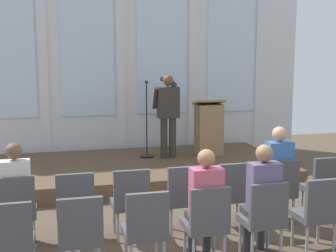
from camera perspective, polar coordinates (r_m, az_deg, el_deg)
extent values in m
cube|color=silver|center=(10.46, -5.28, 6.44)|extent=(8.31, 0.10, 3.85)
cube|color=silver|center=(10.30, -19.23, 8.31)|extent=(1.15, 0.04, 2.68)
cube|color=silver|center=(10.28, -15.05, 6.13)|extent=(0.20, 0.08, 3.85)
cube|color=silver|center=(10.29, -9.88, 8.68)|extent=(1.15, 0.04, 2.68)
cube|color=silver|center=(10.39, -5.80, 6.42)|extent=(0.20, 0.08, 3.85)
cube|color=silver|center=(10.56, -0.75, 8.81)|extent=(1.15, 0.04, 2.68)
cube|color=silver|center=(10.76, 3.04, 6.54)|extent=(0.20, 0.08, 3.85)
cube|color=silver|center=(11.06, 7.74, 8.74)|extent=(1.15, 0.04, 2.68)
cube|color=silver|center=(11.37, 11.11, 6.52)|extent=(0.20, 0.08, 3.85)
cube|color=brown|center=(9.07, -3.42, -5.35)|extent=(5.60, 2.79, 0.28)
cylinder|color=#332D28|center=(9.30, -0.51, -1.49)|extent=(0.14, 0.14, 0.82)
cylinder|color=#332D28|center=(9.34, 0.56, -1.44)|extent=(0.14, 0.14, 0.82)
cube|color=#332D28|center=(9.22, 0.03, 2.91)|extent=(0.42, 0.22, 0.61)
cube|color=#26663F|center=(9.32, -0.15, 3.44)|extent=(0.06, 0.01, 0.37)
sphere|color=brown|center=(9.19, 0.01, 5.66)|extent=(0.21, 0.21, 0.21)
cylinder|color=#332D28|center=(9.23, -1.54, 3.46)|extent=(0.09, 0.28, 0.45)
cylinder|color=#332D28|center=(9.36, 0.73, 4.99)|extent=(0.15, 0.36, 0.15)
cylinder|color=#332D28|center=(9.47, 0.24, 5.27)|extent=(0.11, 0.34, 0.15)
sphere|color=brown|center=(9.70, -0.71, 5.80)|extent=(0.10, 0.10, 0.10)
cylinder|color=black|center=(9.48, -2.61, -3.72)|extent=(0.28, 0.28, 0.03)
cylinder|color=black|center=(9.35, -2.64, 0.70)|extent=(0.02, 0.02, 1.45)
sphere|color=#262626|center=(9.27, -2.67, 5.39)|extent=(0.07, 0.07, 0.07)
cube|color=#93724C|center=(9.67, 5.03, -0.42)|extent=(0.52, 0.40, 1.05)
cube|color=#93724C|center=(9.62, 5.04, 2.93)|extent=(0.60, 0.48, 0.14)
cylinder|color=#99999E|center=(6.31, -16.18, -11.65)|extent=(0.04, 0.04, 0.40)
cylinder|color=#99999E|center=(6.34, -19.50, -11.73)|extent=(0.04, 0.04, 0.40)
cylinder|color=#99999E|center=(5.99, -16.27, -12.78)|extent=(0.04, 0.04, 0.40)
cylinder|color=#99999E|center=(6.02, -19.78, -12.86)|extent=(0.04, 0.04, 0.40)
cube|color=#47474C|center=(6.08, -18.04, -10.14)|extent=(0.46, 0.44, 0.08)
cube|color=#47474C|center=(5.82, -18.29, -8.23)|extent=(0.46, 0.06, 0.46)
cylinder|color=#2D2D33|center=(6.33, -18.67, -11.51)|extent=(0.10, 0.10, 0.44)
cylinder|color=#2D2D33|center=(6.32, -17.01, -11.47)|extent=(0.10, 0.10, 0.44)
cube|color=#2D2D33|center=(6.12, -18.04, -9.42)|extent=(0.34, 0.36, 0.12)
cube|color=silver|center=(5.92, -18.26, -6.66)|extent=(0.36, 0.20, 0.55)
sphere|color=brown|center=(5.85, -18.44, -2.95)|extent=(0.20, 0.20, 0.20)
cylinder|color=#99999E|center=(6.32, -9.72, -11.38)|extent=(0.04, 0.04, 0.40)
cylinder|color=#99999E|center=(6.31, -13.04, -11.54)|extent=(0.04, 0.04, 0.40)
cylinder|color=#99999E|center=(6.00, -9.44, -12.50)|extent=(0.04, 0.04, 0.40)
cylinder|color=#99999E|center=(5.99, -12.96, -12.67)|extent=(0.04, 0.04, 0.40)
cube|color=#47474C|center=(6.07, -11.36, -9.90)|extent=(0.46, 0.44, 0.08)
cube|color=#47474C|center=(5.81, -11.34, -7.97)|extent=(0.46, 0.06, 0.46)
cylinder|color=#99999E|center=(6.41, -3.37, -10.98)|extent=(0.04, 0.04, 0.40)
cylinder|color=#99999E|center=(6.35, -6.62, -11.21)|extent=(0.04, 0.04, 0.40)
cylinder|color=#99999E|center=(6.09, -2.74, -12.05)|extent=(0.04, 0.04, 0.40)
cylinder|color=#99999E|center=(6.04, -6.17, -12.30)|extent=(0.04, 0.04, 0.40)
cube|color=#47474C|center=(6.14, -4.75, -9.53)|extent=(0.46, 0.44, 0.08)
cube|color=#47474C|center=(5.88, -4.48, -7.61)|extent=(0.46, 0.06, 0.46)
cylinder|color=#99999E|center=(6.56, 2.73, -10.48)|extent=(0.04, 0.04, 0.40)
cylinder|color=#99999E|center=(6.47, -0.37, -10.75)|extent=(0.04, 0.04, 0.40)
cylinder|color=#99999E|center=(6.26, 3.66, -11.47)|extent=(0.04, 0.04, 0.40)
cylinder|color=#99999E|center=(6.16, 0.40, -11.79)|extent=(0.04, 0.04, 0.40)
cube|color=#47474C|center=(6.28, 1.61, -9.06)|extent=(0.46, 0.44, 0.08)
cube|color=#47474C|center=(6.03, 2.12, -7.16)|extent=(0.46, 0.06, 0.46)
cylinder|color=#99999E|center=(6.79, 8.45, -9.89)|extent=(0.04, 0.04, 0.40)
cylinder|color=#99999E|center=(6.67, 5.55, -10.20)|extent=(0.04, 0.04, 0.40)
cylinder|color=#99999E|center=(6.50, 9.63, -10.81)|extent=(0.04, 0.04, 0.40)
cylinder|color=#99999E|center=(6.37, 6.61, -11.16)|extent=(0.04, 0.04, 0.40)
cube|color=#47474C|center=(6.50, 7.61, -8.51)|extent=(0.46, 0.44, 0.08)
cube|color=#47474C|center=(6.26, 8.31, -6.65)|extent=(0.46, 0.06, 0.46)
cylinder|color=#99999E|center=(7.08, 13.74, -9.26)|extent=(0.04, 0.04, 0.40)
cylinder|color=#99999E|center=(6.92, 11.07, -9.59)|extent=(0.04, 0.04, 0.40)
cylinder|color=#99999E|center=(6.80, 15.10, -10.09)|extent=(0.04, 0.04, 0.40)
cylinder|color=#99999E|center=(6.64, 12.35, -10.46)|extent=(0.04, 0.04, 0.40)
cube|color=#47474C|center=(6.78, 13.14, -7.92)|extent=(0.46, 0.44, 0.08)
cube|color=#47474C|center=(6.55, 13.99, -6.11)|extent=(0.46, 0.06, 0.46)
cylinder|color=#2D2D33|center=(6.96, 11.72, -9.33)|extent=(0.10, 0.10, 0.44)
cylinder|color=#2D2D33|center=(7.04, 13.06, -9.16)|extent=(0.10, 0.10, 0.44)
cube|color=#2D2D33|center=(6.82, 12.93, -7.30)|extent=(0.34, 0.36, 0.12)
cube|color=#3366A5|center=(6.63, 13.47, -4.51)|extent=(0.36, 0.20, 0.61)
sphere|color=tan|center=(6.57, 13.52, -0.93)|extent=(0.20, 0.20, 0.20)
cylinder|color=#99999E|center=(7.42, 18.56, -8.62)|extent=(0.04, 0.04, 0.40)
cylinder|color=#99999E|center=(7.24, 16.14, -8.95)|extent=(0.04, 0.04, 0.40)
cylinder|color=#99999E|center=(6.97, 17.56, -9.74)|extent=(0.04, 0.04, 0.40)
cube|color=#47474C|center=(7.12, 18.17, -7.32)|extent=(0.46, 0.44, 0.08)
cube|color=#47474C|center=(6.90, 19.13, -5.57)|extent=(0.46, 0.06, 0.46)
cube|color=#47474C|center=(5.17, -18.73, -13.62)|extent=(0.46, 0.44, 0.08)
cube|color=#47474C|center=(4.90, -19.06, -11.54)|extent=(0.46, 0.06, 0.46)
cylinder|color=#99999E|center=(5.42, -8.84, -14.91)|extent=(0.04, 0.04, 0.40)
cube|color=#47474C|center=(5.16, -10.77, -13.35)|extent=(0.46, 0.44, 0.08)
cube|color=#47474C|center=(4.89, -10.72, -11.25)|extent=(0.46, 0.06, 0.46)
cylinder|color=#99999E|center=(5.52, -1.38, -14.35)|extent=(0.04, 0.04, 0.40)
cylinder|color=#99999E|center=(5.46, -5.19, -14.67)|extent=(0.04, 0.04, 0.40)
cube|color=#47474C|center=(5.24, -2.93, -12.83)|extent=(0.46, 0.44, 0.08)
cube|color=#47474C|center=(4.97, -2.52, -10.74)|extent=(0.46, 0.06, 0.46)
cylinder|color=#99999E|center=(5.70, 5.67, -13.60)|extent=(0.04, 0.04, 0.40)
cylinder|color=#99999E|center=(5.60, 2.09, -14.01)|extent=(0.04, 0.04, 0.40)
cylinder|color=#99999E|center=(5.41, 6.93, -14.91)|extent=(0.04, 0.04, 0.40)
cube|color=#47474C|center=(5.41, 4.50, -12.13)|extent=(0.46, 0.44, 0.08)
cube|color=#47474C|center=(5.15, 5.23, -10.06)|extent=(0.46, 0.06, 0.46)
cylinder|color=#2D2D33|center=(5.62, 2.97, -13.68)|extent=(0.10, 0.10, 0.44)
cylinder|color=#2D2D33|center=(5.68, 4.76, -13.48)|extent=(0.10, 0.10, 0.44)
cube|color=#2D2D33|center=(5.44, 4.30, -11.32)|extent=(0.34, 0.36, 0.12)
cube|color=#B24C66|center=(5.23, 4.73, -8.20)|extent=(0.36, 0.20, 0.57)
sphere|color=#8C6647|center=(5.15, 4.72, -3.95)|extent=(0.20, 0.20, 0.20)
cylinder|color=#99999E|center=(5.96, 12.14, -12.73)|extent=(0.04, 0.04, 0.40)
cylinder|color=#99999E|center=(5.82, 8.88, -13.19)|extent=(0.04, 0.04, 0.40)
cylinder|color=#99999E|center=(5.69, 13.71, -13.90)|extent=(0.04, 0.04, 0.40)
cylinder|color=#99999E|center=(5.54, 10.30, -14.43)|extent=(0.04, 0.04, 0.40)
cube|color=#47474C|center=(5.66, 11.34, -11.31)|extent=(0.46, 0.44, 0.08)
cube|color=#47474C|center=(5.41, 12.30, -9.27)|extent=(0.46, 0.06, 0.46)
cylinder|color=#2D2D33|center=(5.86, 9.68, -12.86)|extent=(0.10, 0.10, 0.44)
cylinder|color=#2D2D33|center=(5.93, 11.31, -12.63)|extent=(0.10, 0.10, 0.44)
cube|color=#2D2D33|center=(5.69, 11.09, -10.54)|extent=(0.34, 0.36, 0.12)
cube|color=#594C72|center=(5.49, 11.70, -7.43)|extent=(0.36, 0.20, 0.59)
sphere|color=#8C6647|center=(5.41, 11.74, -3.28)|extent=(0.20, 0.20, 0.20)
cylinder|color=#99999E|center=(6.29, 17.97, -11.81)|extent=(0.04, 0.04, 0.40)
cylinder|color=#99999E|center=(6.11, 15.05, -12.29)|extent=(0.04, 0.04, 0.40)
cylinder|color=#99999E|center=(6.03, 19.73, -12.83)|extent=(0.04, 0.04, 0.40)
cylinder|color=#99999E|center=(5.84, 16.72, -13.39)|extent=(0.04, 0.04, 0.40)
cube|color=#47474C|center=(5.98, 17.48, -10.43)|extent=(0.46, 0.44, 0.08)
cube|color=#47474C|center=(5.75, 18.61, -8.45)|extent=(0.46, 0.06, 0.46)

